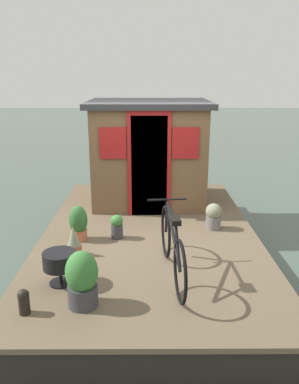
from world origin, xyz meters
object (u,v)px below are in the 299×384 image
at_px(potted_plant_basil, 74,242).
at_px(potted_plant_thyme, 213,216).
at_px(potted_plant_rosemary, 82,279).
at_px(bicycle, 172,246).
at_px(charcoal_grill, 60,261).
at_px(potted_plant_fern, 78,223).
at_px(houseboat_cabin, 149,152).
at_px(potted_plant_sage, 117,226).
at_px(mooring_bollard, 24,301).

bearing_deg(potted_plant_basil, potted_plant_thyme, -65.36).
bearing_deg(potted_plant_rosemary, bicycle, -57.20).
xyz_separation_m(potted_plant_rosemary, charcoal_grill, (0.44, 0.33, -0.02)).
xyz_separation_m(bicycle, potted_plant_fern, (1.08, 1.30, -0.13)).
relative_size(houseboat_cabin, bicycle, 1.24).
height_order(potted_plant_sage, mooring_bollard, potted_plant_sage).
xyz_separation_m(potted_plant_rosemary, potted_plant_sage, (1.76, -0.22, -0.12)).
relative_size(potted_plant_thyme, charcoal_grill, 1.05).
bearing_deg(bicycle, potted_plant_rosemary, 122.80).
relative_size(potted_plant_rosemary, potted_plant_sage, 1.71).
xyz_separation_m(bicycle, potted_plant_sage, (1.13, 0.74, -0.20)).
bearing_deg(houseboat_cabin, potted_plant_thyme, -145.44).
height_order(bicycle, potted_plant_fern, bicycle).
height_order(potted_plant_sage, charcoal_grill, charcoal_grill).
relative_size(potted_plant_rosemary, mooring_bollard, 2.26).
relative_size(potted_plant_rosemary, potted_plant_thyme, 1.49).
bearing_deg(mooring_bollard, potted_plant_rosemary, -75.52).
height_order(houseboat_cabin, potted_plant_basil, houseboat_cabin).
bearing_deg(bicycle, charcoal_grill, 97.93).
xyz_separation_m(potted_plant_sage, charcoal_grill, (-1.31, 0.55, 0.10)).
xyz_separation_m(potted_plant_fern, potted_plant_sage, (0.06, -0.56, -0.07)).
relative_size(houseboat_cabin, mooring_bollard, 8.04).
distance_m(potted_plant_rosemary, charcoal_grill, 0.55).
height_order(potted_plant_basil, charcoal_grill, potted_plant_basil).
distance_m(houseboat_cabin, potted_plant_rosemary, 3.69).
xyz_separation_m(bicycle, potted_plant_rosemary, (-0.62, 0.97, -0.08)).
xyz_separation_m(bicycle, mooring_bollard, (-0.77, 1.54, -0.24)).
bearing_deg(potted_plant_basil, houseboat_cabin, -23.06).
distance_m(potted_plant_fern, potted_plant_rosemary, 1.73).
distance_m(houseboat_cabin, potted_plant_basil, 2.70).
distance_m(potted_plant_rosemary, potted_plant_sage, 1.77).
height_order(bicycle, potted_plant_thyme, bicycle).
distance_m(bicycle, charcoal_grill, 1.31).
distance_m(potted_plant_fern, potted_plant_thyme, 2.08).
distance_m(potted_plant_fern, potted_plant_sage, 0.56).
bearing_deg(charcoal_grill, bicycle, -82.07).
bearing_deg(bicycle, potted_plant_basil, 66.16).
bearing_deg(bicycle, potted_plant_fern, 50.35).
bearing_deg(potted_plant_basil, bicycle, -113.84).
distance_m(potted_plant_fern, charcoal_grill, 1.26).
bearing_deg(potted_plant_sage, potted_plant_rosemary, 172.75).
xyz_separation_m(potted_plant_basil, mooring_bollard, (-1.33, 0.26, -0.05)).
distance_m(potted_plant_sage, mooring_bollard, 2.06).
xyz_separation_m(bicycle, charcoal_grill, (-0.18, 1.30, -0.10)).
bearing_deg(potted_plant_fern, charcoal_grill, -179.90).
xyz_separation_m(bicycle, potted_plant_thyme, (1.49, -0.74, -0.17)).
relative_size(potted_plant_sage, mooring_bollard, 1.32).
relative_size(potted_plant_fern, mooring_bollard, 1.91).
relative_size(potted_plant_fern, charcoal_grill, 1.32).
relative_size(bicycle, potted_plant_fern, 3.40).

